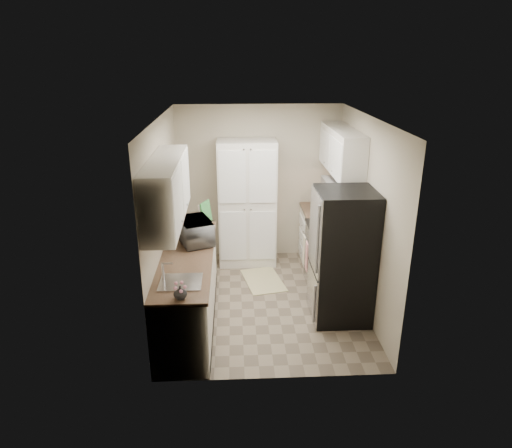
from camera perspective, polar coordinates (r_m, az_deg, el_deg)
The scene contains 16 objects.
ground at distance 6.42m, azimuth 1.13°, elevation -9.60°, with size 3.20×3.20×0.00m, color #7A6B56.
room_shell at distance 5.76m, azimuth 1.07°, elevation 4.47°, with size 2.64×3.24×2.52m.
pantry_cabinet at distance 7.20m, azimuth -1.12°, elevation 2.58°, with size 0.90×0.55×2.00m, color silver.
base_cabinet_left at distance 5.84m, azimuth -8.38°, elevation -8.14°, with size 0.60×2.30×0.88m, color silver.
countertop_left at distance 5.64m, azimuth -8.62°, elevation -4.03°, with size 0.63×2.33×0.04m, color brown.
base_cabinet_right at distance 7.41m, azimuth 8.18°, elevation -1.72°, with size 0.60×0.80×0.88m, color silver.
countertop_right at distance 7.25m, azimuth 8.37°, elevation 1.64°, with size 0.63×0.83×0.04m, color brown.
electric_range at distance 6.67m, azimuth 9.33°, elevation -4.03°, with size 0.71×0.78×1.13m.
refrigerator at distance 5.80m, azimuth 10.79°, elevation -3.97°, with size 0.70×0.72×1.70m, color #B7B7BC.
microwave at distance 5.93m, azimuth -7.59°, elevation -0.89°, with size 0.56×0.38×0.31m, color silver.
wine_bottle at distance 6.43m, azimuth -9.29°, elevation 0.92°, with size 0.09×0.09×0.34m, color black.
flower_vase at distance 4.65m, azimuth -9.46°, elevation -8.45°, with size 0.13×0.13×0.14m, color white.
cutting_board at distance 6.60m, azimuth -6.26°, elevation 1.48°, with size 0.02×0.25×0.32m, color green.
toaster_oven at distance 7.13m, azimuth 8.28°, elevation 2.50°, with size 0.32×0.40×0.23m, color silver.
fruit_basket at distance 7.07m, azimuth 8.59°, elevation 3.81°, with size 0.29×0.29×0.12m, color #D87800, non-canonical shape.
kitchen_mat at distance 6.94m, azimuth 0.90°, elevation -7.05°, with size 0.52×0.84×0.01m, color #CEC388.
Camera 1 is at (-0.40, -5.53, 3.23)m, focal length 32.00 mm.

